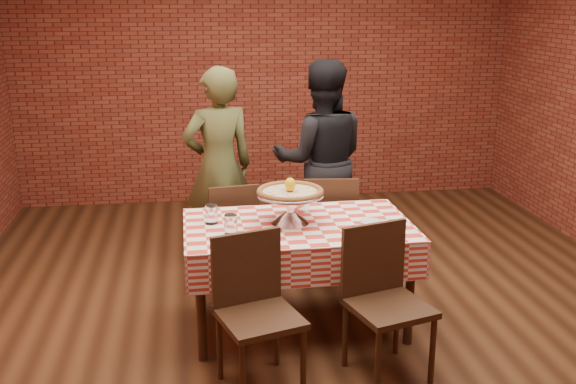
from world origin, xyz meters
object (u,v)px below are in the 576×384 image
(condiment_caddy, at_px, (300,202))
(diner_olive, at_px, (219,167))
(pizza, at_px, (290,192))
(chair_far_right, at_px, (328,226))
(water_glass_left, at_px, (231,225))
(diner_black, at_px, (321,161))
(chair_near_left, at_px, (260,317))
(water_glass_right, at_px, (211,214))
(chair_near_right, at_px, (389,306))
(table, at_px, (298,276))
(pizza_stand, at_px, (290,208))
(chair_far_left, at_px, (230,233))

(condiment_caddy, height_order, diner_olive, diner_olive)
(pizza, xyz_separation_m, chair_far_right, (0.42, 0.74, -0.52))
(water_glass_left, bearing_deg, diner_black, 58.62)
(chair_far_right, relative_size, diner_olive, 0.53)
(chair_far_right, xyz_separation_m, diner_black, (0.04, 0.53, 0.42))
(chair_far_right, bearing_deg, chair_near_left, 71.04)
(diner_olive, bearing_deg, water_glass_right, 69.66)
(water_glass_right, xyz_separation_m, diner_olive, (0.10, 1.19, 0.03))
(chair_near_right, bearing_deg, table, 105.20)
(table, relative_size, chair_near_left, 1.66)
(pizza_stand, xyz_separation_m, chair_near_right, (0.49, -0.76, -0.40))
(water_glass_left, xyz_separation_m, water_glass_right, (-0.12, 0.23, 0.00))
(chair_near_left, height_order, chair_near_right, chair_near_right)
(water_glass_right, bearing_deg, diner_olive, 85.00)
(pizza, relative_size, water_glass_right, 3.44)
(water_glass_right, xyz_separation_m, chair_near_left, (0.24, -0.85, -0.36))
(condiment_caddy, bearing_deg, water_glass_right, 170.40)
(pizza_stand, height_order, diner_black, diner_black)
(table, relative_size, chair_near_right, 1.66)
(water_glass_left, bearing_deg, pizza_stand, 22.64)
(chair_near_left, bearing_deg, water_glass_right, 88.67)
(pizza, distance_m, chair_far_left, 1.00)
(chair_near_right, relative_size, diner_olive, 0.54)
(chair_far_left, relative_size, diner_black, 0.50)
(pizza, xyz_separation_m, water_glass_right, (-0.53, 0.06, -0.15))
(pizza, height_order, chair_near_right, pizza)
(chair_near_left, relative_size, diner_black, 0.52)
(chair_far_left, bearing_deg, water_glass_left, 78.61)
(water_glass_left, bearing_deg, chair_near_left, -78.76)
(water_glass_right, distance_m, diner_black, 1.56)
(condiment_caddy, bearing_deg, pizza_stand, -139.83)
(water_glass_right, height_order, chair_far_right, chair_far_right)
(table, xyz_separation_m, pizza, (-0.05, 0.04, 0.60))
(water_glass_left, xyz_separation_m, diner_olive, (-0.01, 1.43, 0.03))
(diner_olive, bearing_deg, chair_far_left, 81.23)
(water_glass_left, bearing_deg, chair_near_right, -32.83)
(condiment_caddy, height_order, chair_far_right, condiment_caddy)
(water_glass_left, height_order, chair_far_right, chair_far_right)
(pizza_stand, height_order, chair_far_right, pizza_stand)
(pizza, distance_m, condiment_caddy, 0.30)
(water_glass_right, height_order, chair_far_left, water_glass_right)
(chair_near_left, relative_size, chair_far_left, 1.06)
(water_glass_right, xyz_separation_m, chair_far_left, (0.16, 0.70, -0.39))
(chair_near_left, height_order, chair_far_left, chair_near_left)
(pizza, bearing_deg, chair_far_left, 116.19)
(pizza, height_order, water_glass_left, pizza)
(chair_far_left, distance_m, diner_black, 1.07)
(chair_near_left, bearing_deg, pizza_stand, 52.41)
(table, bearing_deg, diner_olive, 110.38)
(table, distance_m, diner_olive, 1.46)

